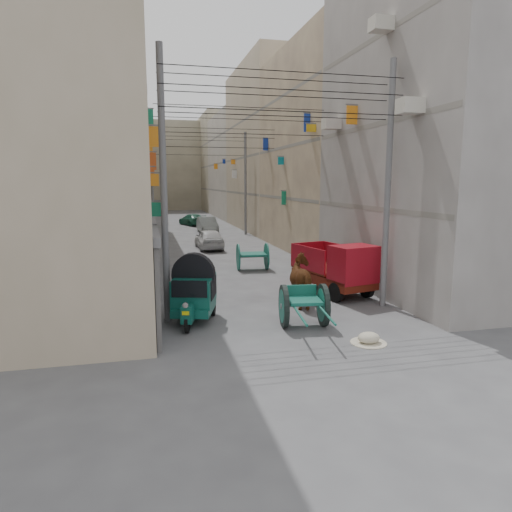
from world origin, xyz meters
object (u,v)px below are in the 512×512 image
object	(u,v)px
mini_truck	(339,270)
distant_car_white	(209,239)
feed_sack	(369,338)
second_cart	(252,256)
distant_car_grey	(207,225)
distant_car_green	(192,220)
horse	(305,281)
tonga_cart	(304,305)
auto_rickshaw	(194,291)

from	to	relation	value
mini_truck	distant_car_white	bearing A→B (deg)	89.99
feed_sack	second_cart	bearing A→B (deg)	93.64
mini_truck	distant_car_grey	distance (m)	22.21
distant_car_white	distant_car_grey	bearing A→B (deg)	-98.35
distant_car_green	feed_sack	bearing A→B (deg)	74.68
feed_sack	distant_car_white	xyz separation A→B (m)	(-1.75, 17.91, 0.49)
horse	distant_car_grey	xyz separation A→B (m)	(-0.28, 23.16, -0.21)
second_cart	distant_car_grey	bearing A→B (deg)	94.45
distant_car_green	second_cart	bearing A→B (deg)	73.98
feed_sack	tonga_cart	bearing A→B (deg)	124.43
auto_rickshaw	mini_truck	distance (m)	5.86
auto_rickshaw	distant_car_green	distance (m)	31.19
auto_rickshaw	distant_car_grey	bearing A→B (deg)	97.67
mini_truck	horse	bearing A→B (deg)	-161.96
second_cart	feed_sack	bearing A→B (deg)	-81.91
mini_truck	distant_car_white	distance (m)	13.33
tonga_cart	horse	distance (m)	2.32
tonga_cart	auto_rickshaw	bearing A→B (deg)	164.66
second_cart	mini_truck	bearing A→B (deg)	-65.95
horse	distant_car_white	distance (m)	14.08
tonga_cart	second_cart	world-z (taller)	second_cart
tonga_cart	second_cart	bearing A→B (deg)	94.42
distant_car_green	distant_car_white	bearing A→B (deg)	70.76
tonga_cart	second_cart	size ratio (longest dim) A/B	1.88
feed_sack	horse	distance (m)	3.98
auto_rickshaw	tonga_cart	bearing A→B (deg)	-7.05
tonga_cart	mini_truck	world-z (taller)	mini_truck
tonga_cart	distant_car_white	distance (m)	16.19
feed_sack	distant_car_white	bearing A→B (deg)	95.59
auto_rickshaw	horse	bearing A→B (deg)	28.87
distant_car_grey	distant_car_green	xyz separation A→B (m)	(-0.56, 7.01, -0.10)
auto_rickshaw	tonga_cart	distance (m)	3.31
distant_car_white	second_cart	bearing A→B (deg)	96.76
auto_rickshaw	mini_truck	bearing A→B (deg)	35.11
mini_truck	feed_sack	world-z (taller)	mini_truck
second_cart	distant_car_grey	xyz separation A→B (m)	(0.00, 16.52, -0.03)
second_cart	distant_car_green	size ratio (longest dim) A/B	0.41
distant_car_grey	distant_car_green	bearing A→B (deg)	94.38
auto_rickshaw	distant_car_grey	world-z (taller)	auto_rickshaw
horse	distant_car_white	xyz separation A→B (m)	(-1.37, 14.01, -0.22)
auto_rickshaw	distant_car_white	bearing A→B (deg)	96.66
tonga_cart	distant_car_white	size ratio (longest dim) A/B	0.77
horse	feed_sack	bearing A→B (deg)	95.74
second_cart	distant_car_green	world-z (taller)	second_cart
auto_rickshaw	tonga_cart	world-z (taller)	auto_rickshaw
distant_car_white	horse	bearing A→B (deg)	93.98
horse	distant_car_grey	size ratio (longest dim) A/B	0.51
tonga_cart	distant_car_grey	distance (m)	25.33
horse	distant_car_white	world-z (taller)	horse
distant_car_white	tonga_cart	bearing A→B (deg)	90.40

